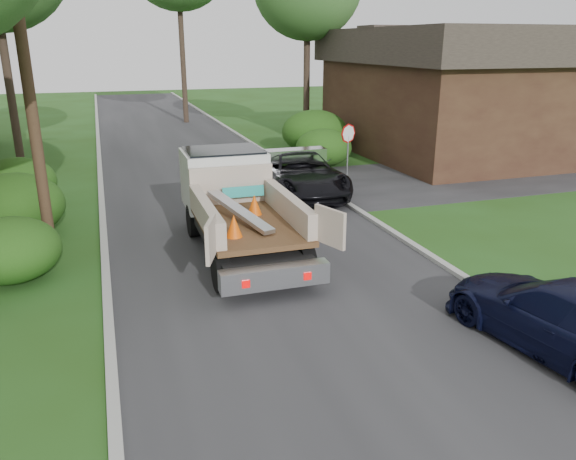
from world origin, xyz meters
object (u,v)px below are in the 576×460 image
Objects in this scene: house_right at (450,90)px; black_pickup at (299,173)px; flatbed_truck at (233,197)px; navy_suv at (562,317)px; stop_sign at (348,142)px; utility_pole at (24,54)px.

house_right is 11.69m from black_pickup.
flatbed_truck is 5.73m from black_pickup.
flatbed_truck is at bearing -68.95° from navy_suv.
stop_sign is 0.38× the size of flatbed_truck.
utility_pole is 10.13m from black_pickup.
house_right is 16.96m from flatbed_truck.
house_right reaches higher than flatbed_truck.
stop_sign is 12.87m from navy_suv.
flatbed_truck is (4.94, -1.03, -3.83)m from utility_pole.
navy_suv is at bearing -43.23° from utility_pole.
black_pickup is at bearing -165.86° from stop_sign.
flatbed_truck is at bearing -11.73° from utility_pole.
utility_pole is 13.51m from navy_suv.
stop_sign is at bearing -147.34° from house_right.
navy_suv is at bearing -117.41° from house_right.
black_pickup is (-2.22, -0.56, -0.97)m from stop_sign.
utility_pole is at bearing 168.77° from flatbed_truck.
flatbed_truck is (-5.74, -5.04, -0.43)m from stop_sign.
navy_suv is (-1.40, -12.74, -1.09)m from stop_sign.
stop_sign is at bearing 17.44° from black_pickup.
utility_pole is 2.12× the size of navy_suv.
stop_sign is at bearing 41.79° from flatbed_truck.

